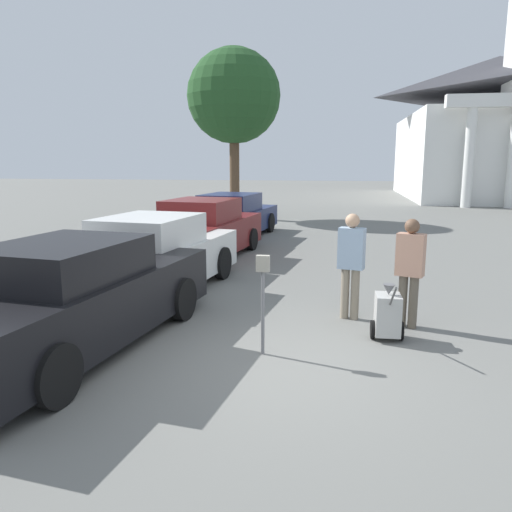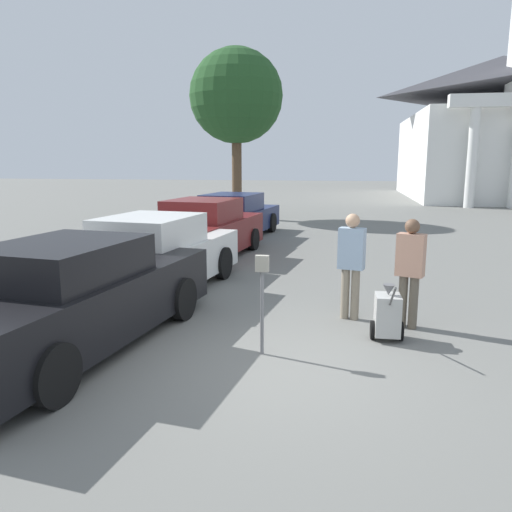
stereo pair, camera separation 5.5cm
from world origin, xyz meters
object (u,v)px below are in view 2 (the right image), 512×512
parked_car_white (155,257)px  person_supervisor (410,267)px  church (499,124)px  parked_car_black (74,298)px  parked_car_maroon (205,231)px  person_worker (351,260)px  equipment_cart (387,315)px  parked_car_navy (234,217)px  parking_meter (262,286)px

parked_car_white → person_supervisor: (4.75, -1.39, 0.27)m
person_supervisor → church: bearing=-86.0°
parked_car_white → parked_car_black: bearing=-82.2°
parked_car_white → person_supervisor: bearing=-8.4°
parked_car_white → parked_car_maroon: size_ratio=1.02×
parked_car_black → person_worker: size_ratio=2.96×
equipment_cart → church: bearing=71.0°
parked_car_black → church: size_ratio=0.26×
parked_car_black → person_worker: (3.85, 1.99, 0.29)m
parked_car_maroon → person_supervisor: size_ratio=2.79×
parked_car_maroon → parked_car_navy: parked_car_maroon is taller
parked_car_black → equipment_cart: size_ratio=5.29×
parked_car_maroon → parking_meter: size_ratio=3.51×
parked_car_black → church: bearing=73.7°
person_worker → person_supervisor: person_worker is taller
parked_car_black → equipment_cart: (4.39, 1.07, -0.34)m
parked_car_navy → parking_meter: bearing=-67.8°
parked_car_maroon → church: bearing=68.0°
equipment_cart → parked_car_navy: bearing=113.7°
parking_meter → person_supervisor: (2.10, 1.49, 0.03)m
parked_car_black → person_worker: bearing=35.1°
parked_car_navy → person_supervisor: size_ratio=3.03×
parked_car_maroon → parking_meter: parked_car_maroon is taller
parked_car_white → person_worker: 4.01m
parked_car_white → person_worker: size_ratio=2.78×
parked_car_black → equipment_cart: parked_car_black is taller
parking_meter → parked_car_black: bearing=-175.8°
church → parking_meter: bearing=-110.1°
parked_car_maroon → equipment_cart: size_ratio=4.88×
parked_car_white → person_supervisor: 4.96m
parked_car_black → parking_meter: size_ratio=3.80×
parked_car_black → parked_car_white: (-0.00, 3.08, -0.01)m
parked_car_white → person_worker: bearing=-7.9°
parked_car_maroon → church: size_ratio=0.24×
parking_meter → equipment_cart: bearing=26.8°
church → parked_car_maroon: bearing=-119.8°
parked_car_maroon → equipment_cart: (4.39, -5.77, -0.34)m
person_worker → church: church is taller
parked_car_white → church: 32.10m
parking_meter → person_worker: (1.20, 1.79, 0.05)m
parked_car_maroon → parked_car_navy: size_ratio=0.92×
parked_car_black → church: 34.85m
parked_car_black → person_supervisor: 5.05m
parked_car_navy → parked_car_black: bearing=-82.2°
parked_car_navy → person_supervisor: bearing=-53.9°
person_supervisor → church: size_ratio=0.09×
parked_car_white → equipment_cart: 4.83m
person_worker → parked_car_white: bearing=-0.4°
person_supervisor → equipment_cart: size_ratio=1.75×
parking_meter → parked_car_maroon: bearing=111.7°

